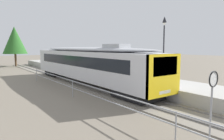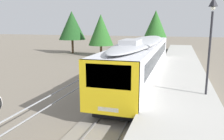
% 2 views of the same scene
% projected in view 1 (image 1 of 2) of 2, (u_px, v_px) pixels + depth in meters
% --- Properties ---
extents(ground_plane, '(160.00, 160.00, 0.00)m').
position_uv_depth(ground_plane, '(71.00, 94.00, 16.11)').
color(ground_plane, slate).
extents(track_rails, '(3.20, 60.00, 0.14)m').
position_uv_depth(track_rails, '(103.00, 89.00, 17.86)').
color(track_rails, gray).
rests_on(track_rails, ground).
extents(commuter_train, '(2.82, 19.44, 3.74)m').
position_uv_depth(commuter_train, '(86.00, 63.00, 19.94)').
color(commuter_train, silver).
rests_on(commuter_train, track_rails).
extents(station_platform, '(3.90, 60.00, 0.90)m').
position_uv_depth(station_platform, '(131.00, 81.00, 19.71)').
color(station_platform, '#B7B5AD').
rests_on(station_platform, ground).
extents(platform_lamp_mid_platform, '(0.34, 0.34, 5.35)m').
position_uv_depth(platform_lamp_mid_platform, '(164.00, 36.00, 17.86)').
color(platform_lamp_mid_platform, '#232328').
rests_on(platform_lamp_mid_platform, station_platform).
extents(speed_limit_sign, '(0.61, 0.10, 2.81)m').
position_uv_depth(speed_limit_sign, '(213.00, 89.00, 7.53)').
color(speed_limit_sign, '#9EA0A5').
rests_on(speed_limit_sign, ground).
extents(carpark_fence, '(0.06, 36.06, 1.25)m').
position_uv_depth(carpark_fence, '(176.00, 120.00, 7.80)').
color(carpark_fence, '#9EA0A5').
rests_on(carpark_fence, ground).
extents(tree_behind_station_far, '(4.33, 4.33, 7.43)m').
position_uv_depth(tree_behind_station_far, '(15.00, 40.00, 38.59)').
color(tree_behind_station_far, brown).
rests_on(tree_behind_station_far, ground).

